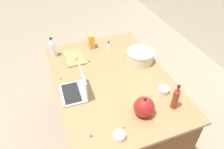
{
  "coord_description": "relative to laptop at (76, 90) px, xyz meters",
  "views": [
    {
      "loc": [
        1.56,
        -0.59,
        2.34
      ],
      "look_at": [
        0.0,
        0.0,
        0.95
      ],
      "focal_mm": 34.28,
      "sensor_mm": 36.0,
      "label": 1
    }
  ],
  "objects": [
    {
      "name": "ramekin_medium",
      "position": [
        0.6,
        0.2,
        -0.02
      ],
      "size": [
        0.1,
        0.1,
        0.05
      ],
      "primitive_type": "cylinder",
      "color": "white",
      "rests_on": "island_counter"
    },
    {
      "name": "ramekin_small",
      "position": [
        0.28,
        0.77,
        -0.02
      ],
      "size": [
        0.11,
        0.11,
        0.05
      ],
      "primitive_type": "cylinder",
      "color": "beige",
      "rests_on": "island_counter"
    },
    {
      "name": "cutting_board",
      "position": [
        -0.57,
        0.11,
        -0.04
      ],
      "size": [
        0.32,
        0.21,
        0.02
      ],
      "primitive_type": "cube",
      "color": "#AD7F4C",
      "rests_on": "island_counter"
    },
    {
      "name": "candy_5",
      "position": [
        -0.2,
        0.86,
        -0.04
      ],
      "size": [
        0.02,
        0.02,
        0.02
      ],
      "primitive_type": "sphere",
      "color": "#CC3399",
      "rests_on": "island_counter"
    },
    {
      "name": "kitchen_timer",
      "position": [
        -0.65,
        0.56,
        -0.01
      ],
      "size": [
        0.07,
        0.07,
        0.08
      ],
      "color": "#B2B2B7",
      "rests_on": "island_counter"
    },
    {
      "name": "candy_4",
      "position": [
        -0.44,
        0.25,
        -0.04
      ],
      "size": [
        0.02,
        0.02,
        0.02
      ],
      "primitive_type": "sphere",
      "color": "green",
      "rests_on": "island_counter"
    },
    {
      "name": "laptop",
      "position": [
        0.0,
        0.0,
        0.0
      ],
      "size": [
        0.32,
        0.24,
        0.22
      ],
      "color": "#B7B7BC",
      "rests_on": "island_counter"
    },
    {
      "name": "bottle_vinegar",
      "position": [
        -0.7,
        -0.1,
        0.05
      ],
      "size": [
        0.07,
        0.07,
        0.24
      ],
      "color": "white",
      "rests_on": "island_counter"
    },
    {
      "name": "bottle_soy",
      "position": [
        0.47,
        0.77,
        0.06
      ],
      "size": [
        0.06,
        0.06,
        0.26
      ],
      "color": "maroon",
      "rests_on": "island_counter"
    },
    {
      "name": "candy_1",
      "position": [
        0.52,
        0.27,
        -0.04
      ],
      "size": [
        0.02,
        0.02,
        0.02
      ],
      "primitive_type": "sphere",
      "color": "yellow",
      "rests_on": "island_counter"
    },
    {
      "name": "kettle",
      "position": [
        0.45,
        0.48,
        0.03
      ],
      "size": [
        0.21,
        0.18,
        0.2
      ],
      "color": "maroon",
      "rests_on": "island_counter"
    },
    {
      "name": "butter_stick_left",
      "position": [
        -0.55,
        0.11,
        -0.01
      ],
      "size": [
        0.11,
        0.04,
        0.04
      ],
      "primitive_type": "cube",
      "rotation": [
        0.0,
        0.0,
        -0.01
      ],
      "color": "#F4E58C",
      "rests_on": "cutting_board"
    },
    {
      "name": "ground_plane",
      "position": [
        -0.08,
        0.39,
        -0.95
      ],
      "size": [
        12.0,
        12.0,
        0.0
      ],
      "primitive_type": "plane",
      "color": "gray"
    },
    {
      "name": "candy_bag",
      "position": [
        -0.72,
        0.36,
        0.04
      ],
      "size": [
        0.09,
        0.06,
        0.17
      ],
      "primitive_type": "cube",
      "color": "gold",
      "rests_on": "island_counter"
    },
    {
      "name": "mixing_bowl_large",
      "position": [
        -0.25,
        0.79,
        0.02
      ],
      "size": [
        0.3,
        0.3,
        0.13
      ],
      "color": "beige",
      "rests_on": "island_counter"
    },
    {
      "name": "candy_2",
      "position": [
        0.51,
        -0.0,
        -0.04
      ],
      "size": [
        0.02,
        0.02,
        0.02
      ],
      "primitive_type": "sphere",
      "color": "blue",
      "rests_on": "island_counter"
    },
    {
      "name": "candy_0",
      "position": [
        0.03,
        -0.07,
        -0.04
      ],
      "size": [
        0.02,
        0.02,
        0.02
      ],
      "primitive_type": "sphere",
      "color": "green",
      "rests_on": "island_counter"
    },
    {
      "name": "candy_3",
      "position": [
        -0.26,
        -0.1,
        -0.04
      ],
      "size": [
        0.01,
        0.01,
        0.01
      ],
      "primitive_type": "sphere",
      "color": "#CC3399",
      "rests_on": "island_counter"
    },
    {
      "name": "island_counter",
      "position": [
        -0.08,
        0.39,
        -0.5
      ],
      "size": [
        1.64,
        1.16,
        0.9
      ],
      "color": "brown",
      "rests_on": "ground"
    }
  ]
}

